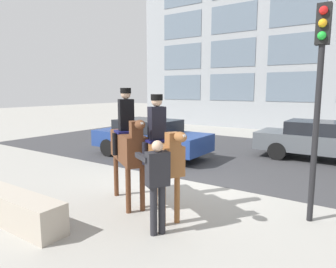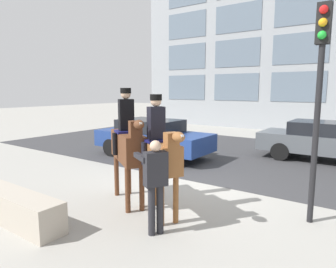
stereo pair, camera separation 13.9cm
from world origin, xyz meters
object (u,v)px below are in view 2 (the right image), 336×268
object	(u,v)px
street_car_near_lane	(152,137)
street_car_far_lane	(329,141)
pedestrian_bystander	(155,179)
mounted_horse_companion	(158,153)
mounted_horse_lead	(128,144)
planter_ledge	(12,206)
traffic_light	(320,80)

from	to	relation	value
street_car_near_lane	street_car_far_lane	xyz separation A→B (m)	(5.71, 3.07, -0.01)
street_car_near_lane	pedestrian_bystander	bearing A→B (deg)	-51.49
mounted_horse_companion	pedestrian_bystander	bearing A→B (deg)	-28.75
mounted_horse_lead	pedestrian_bystander	bearing A→B (deg)	2.59
planter_ledge	street_car_near_lane	bearing A→B (deg)	101.86
mounted_horse_companion	street_car_far_lane	size ratio (longest dim) A/B	0.52
mounted_horse_companion	planter_ledge	bearing A→B (deg)	-111.12
mounted_horse_companion	mounted_horse_lead	bearing A→B (deg)	-160.45
mounted_horse_lead	street_car_near_lane	size ratio (longest dim) A/B	0.57
mounted_horse_lead	street_car_near_lane	bearing A→B (deg)	155.22
street_car_far_lane	planter_ledge	size ratio (longest dim) A/B	1.70
mounted_horse_lead	pedestrian_bystander	distance (m)	1.69
pedestrian_bystander	planter_ledge	xyz separation A→B (m)	(-2.67, -1.19, -0.71)
street_car_far_lane	planter_ledge	world-z (taller)	street_car_far_lane
mounted_horse_lead	street_car_far_lane	size ratio (longest dim) A/B	0.55
pedestrian_bystander	planter_ledge	bearing A→B (deg)	54.79
street_car_far_lane	planter_ledge	xyz separation A→B (m)	(-4.41, -9.25, -0.46)
pedestrian_bystander	street_car_near_lane	size ratio (longest dim) A/B	0.37
planter_ledge	mounted_horse_lead	bearing A→B (deg)	58.34
traffic_light	planter_ledge	size ratio (longest dim) A/B	1.46
pedestrian_bystander	traffic_light	bearing A→B (deg)	-105.16
mounted_horse_lead	street_car_far_lane	bearing A→B (deg)	99.90
mounted_horse_lead	mounted_horse_companion	xyz separation A→B (m)	(0.97, -0.15, -0.06)
mounted_horse_companion	traffic_light	distance (m)	3.33
mounted_horse_companion	planter_ledge	world-z (taller)	mounted_horse_companion
mounted_horse_companion	street_car_near_lane	bearing A→B (deg)	158.01
street_car_far_lane	traffic_light	distance (m)	6.27
mounted_horse_lead	street_car_near_lane	xyz separation A→B (m)	(-2.56, 4.14, -0.61)
street_car_near_lane	planter_ledge	distance (m)	6.33
street_car_near_lane	street_car_far_lane	distance (m)	6.49
street_car_near_lane	traffic_light	xyz separation A→B (m)	(6.16, -2.86, 1.98)
traffic_light	pedestrian_bystander	bearing A→B (deg)	-135.84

